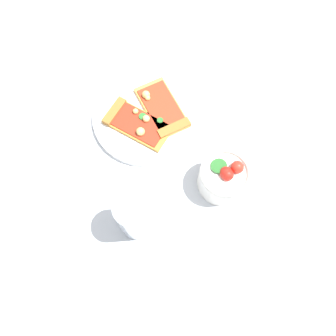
{
  "coord_description": "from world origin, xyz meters",
  "views": [
    {
      "loc": [
        -0.15,
        0.33,
        0.69
      ],
      "look_at": [
        -0.1,
        0.08,
        0.03
      ],
      "focal_mm": 36.37,
      "sensor_mm": 36.0,
      "label": 1
    }
  ],
  "objects_px": {
    "pizza_slice_near": "(135,122)",
    "salad_bowl": "(224,177)",
    "pizza_slice_far": "(163,110)",
    "plate": "(145,117)",
    "soda_glass": "(136,216)"
  },
  "relations": [
    {
      "from": "pizza_slice_far",
      "to": "salad_bowl",
      "type": "xyz_separation_m",
      "value": [
        -0.16,
        0.14,
        0.02
      ]
    },
    {
      "from": "plate",
      "to": "pizza_slice_near",
      "type": "relative_size",
      "value": 1.48
    },
    {
      "from": "plate",
      "to": "soda_glass",
      "type": "relative_size",
      "value": 1.76
    },
    {
      "from": "pizza_slice_far",
      "to": "plate",
      "type": "bearing_deg",
      "value": 27.96
    },
    {
      "from": "plate",
      "to": "pizza_slice_far",
      "type": "bearing_deg",
      "value": -152.04
    },
    {
      "from": "salad_bowl",
      "to": "plate",
      "type": "bearing_deg",
      "value": -31.51
    },
    {
      "from": "plate",
      "to": "pizza_slice_far",
      "type": "relative_size",
      "value": 1.5
    },
    {
      "from": "salad_bowl",
      "to": "soda_glass",
      "type": "relative_size",
      "value": 0.75
    },
    {
      "from": "pizza_slice_near",
      "to": "salad_bowl",
      "type": "bearing_deg",
      "value": 155.91
    },
    {
      "from": "plate",
      "to": "salad_bowl",
      "type": "relative_size",
      "value": 2.35
    },
    {
      "from": "pizza_slice_near",
      "to": "salad_bowl",
      "type": "relative_size",
      "value": 1.59
    },
    {
      "from": "pizza_slice_near",
      "to": "salad_bowl",
      "type": "distance_m",
      "value": 0.23
    },
    {
      "from": "salad_bowl",
      "to": "soda_glass",
      "type": "xyz_separation_m",
      "value": [
        0.15,
        0.12,
        0.02
      ]
    },
    {
      "from": "plate",
      "to": "pizza_slice_near",
      "type": "distance_m",
      "value": 0.03
    },
    {
      "from": "plate",
      "to": "salad_bowl",
      "type": "distance_m",
      "value": 0.23
    }
  ]
}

